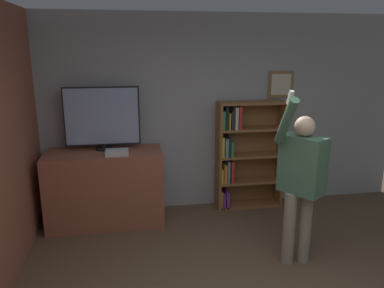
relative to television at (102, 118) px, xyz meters
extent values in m
cube|color=#9EA3A8|center=(1.22, 0.28, -0.03)|extent=(6.12, 0.06, 2.70)
cube|color=olive|center=(2.46, 0.23, 0.36)|extent=(0.36, 0.02, 0.37)
cube|color=beige|center=(2.46, 0.22, 0.36)|extent=(0.28, 0.01, 0.29)
cube|color=#93513D|center=(0.00, -0.13, -0.90)|extent=(1.46, 0.65, 0.96)
cylinder|color=black|center=(0.00, 0.00, -0.40)|extent=(0.22, 0.22, 0.03)
cylinder|color=black|center=(0.00, 0.00, -0.36)|extent=(0.06, 0.06, 0.05)
cube|color=black|center=(0.00, 0.00, 0.02)|extent=(0.94, 0.04, 0.75)
cube|color=#8C9EC6|center=(0.00, -0.02, 0.02)|extent=(0.91, 0.01, 0.71)
cube|color=silver|center=(0.17, -0.30, -0.38)|extent=(0.28, 0.18, 0.07)
cube|color=brown|center=(1.55, 0.09, -0.61)|extent=(0.04, 0.28, 1.53)
cube|color=brown|center=(2.45, 0.09, -0.61)|extent=(0.04, 0.28, 1.53)
cube|color=brown|center=(2.00, 0.22, -0.61)|extent=(0.94, 0.01, 1.53)
cube|color=brown|center=(2.00, 0.09, -1.36)|extent=(0.87, 0.28, 0.04)
cube|color=brown|center=(2.00, 0.09, -1.00)|extent=(0.87, 0.28, 0.04)
cube|color=brown|center=(2.00, 0.09, -0.61)|extent=(0.87, 0.28, 0.04)
cube|color=brown|center=(2.00, 0.09, -0.23)|extent=(0.87, 0.28, 0.04)
cube|color=brown|center=(2.00, 0.09, 0.13)|extent=(0.87, 0.28, 0.04)
cube|color=#99663D|center=(1.58, 0.07, -1.24)|extent=(0.03, 0.24, 0.25)
cube|color=#7A3889|center=(1.62, 0.07, -1.25)|extent=(0.03, 0.25, 0.22)
cube|color=#7A3889|center=(1.67, 0.08, -1.24)|extent=(0.04, 0.26, 0.24)
cube|color=gold|center=(1.58, 0.07, -0.88)|extent=(0.03, 0.25, 0.20)
cube|color=orange|center=(1.62, 0.07, -0.85)|extent=(0.04, 0.25, 0.26)
cube|color=#5B8E99|center=(1.67, 0.08, -0.82)|extent=(0.03, 0.26, 0.31)
cube|color=red|center=(1.72, 0.06, -0.82)|extent=(0.04, 0.22, 0.31)
cube|color=gold|center=(1.58, 0.06, -0.46)|extent=(0.03, 0.23, 0.28)
cube|color=#5B8E99|center=(1.63, 0.05, -0.47)|extent=(0.04, 0.21, 0.25)
cube|color=#232328|center=(1.67, 0.06, -0.45)|extent=(0.03, 0.23, 0.28)
cube|color=#338447|center=(1.71, 0.06, -0.49)|extent=(0.03, 0.22, 0.21)
cube|color=#338447|center=(1.58, 0.05, -0.09)|extent=(0.04, 0.20, 0.25)
cube|color=#232328|center=(1.63, 0.06, -0.06)|extent=(0.03, 0.23, 0.31)
cube|color=gold|center=(1.66, 0.06, -0.10)|extent=(0.02, 0.22, 0.23)
cube|color=#232328|center=(1.71, 0.05, -0.08)|extent=(0.04, 0.21, 0.26)
cube|color=beige|center=(1.76, 0.06, -0.06)|extent=(0.04, 0.23, 0.30)
cube|color=red|center=(1.81, 0.05, -0.06)|extent=(0.04, 0.21, 0.31)
cylinder|color=gray|center=(1.96, -1.42, -0.98)|extent=(0.13, 0.13, 0.79)
cylinder|color=gray|center=(2.14, -1.42, -0.98)|extent=(0.13, 0.13, 0.79)
cube|color=#477056|center=(2.05, -1.42, -0.29)|extent=(0.43, 0.48, 0.60)
sphere|color=beige|center=(2.05, -1.42, 0.11)|extent=(0.20, 0.20, 0.20)
cylinder|color=#477056|center=(2.29, -1.42, -0.30)|extent=(0.09, 0.09, 0.55)
cylinder|color=#477056|center=(1.80, -1.53, 0.19)|extent=(0.09, 0.39, 0.50)
cube|color=white|center=(1.80, -1.59, 0.42)|extent=(0.04, 0.09, 0.14)
camera|label=1|loc=(0.36, -4.80, 0.86)|focal=35.00mm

